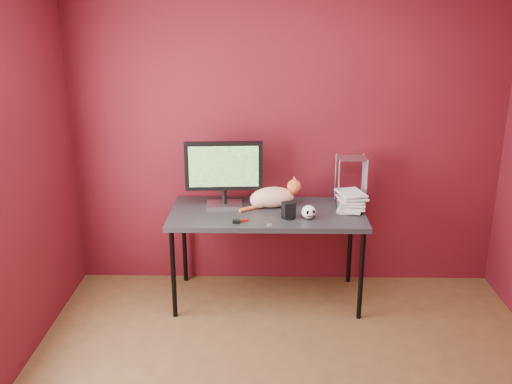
{
  "coord_description": "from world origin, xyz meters",
  "views": [
    {
      "loc": [
        -0.16,
        -2.76,
        2.28
      ],
      "look_at": [
        -0.23,
        1.15,
        0.98
      ],
      "focal_mm": 40.0,
      "sensor_mm": 36.0,
      "label": 1
    }
  ],
  "objects_px": {
    "desk": "(267,217)",
    "monitor": "(224,171)",
    "cat": "(273,197)",
    "speaker": "(289,211)",
    "book_stack": "(344,115)",
    "skull_mug": "(309,212)"
  },
  "relations": [
    {
      "from": "speaker",
      "to": "skull_mug",
      "type": "bearing_deg",
      "value": -25.06
    },
    {
      "from": "cat",
      "to": "skull_mug",
      "type": "xyz_separation_m",
      "value": [
        0.26,
        -0.26,
        -0.03
      ]
    },
    {
      "from": "monitor",
      "to": "speaker",
      "type": "relative_size",
      "value": 4.89
    },
    {
      "from": "desk",
      "to": "cat",
      "type": "height_order",
      "value": "cat"
    },
    {
      "from": "desk",
      "to": "cat",
      "type": "bearing_deg",
      "value": 67.09
    },
    {
      "from": "skull_mug",
      "to": "book_stack",
      "type": "relative_size",
      "value": 0.07
    },
    {
      "from": "skull_mug",
      "to": "book_stack",
      "type": "xyz_separation_m",
      "value": [
        0.26,
        0.23,
        0.69
      ]
    },
    {
      "from": "skull_mug",
      "to": "speaker",
      "type": "xyz_separation_m",
      "value": [
        -0.15,
        0.01,
        0.0
      ]
    },
    {
      "from": "desk",
      "to": "speaker",
      "type": "relative_size",
      "value": 12.14
    },
    {
      "from": "skull_mug",
      "to": "speaker",
      "type": "relative_size",
      "value": 0.9
    },
    {
      "from": "speaker",
      "to": "book_stack",
      "type": "height_order",
      "value": "book_stack"
    },
    {
      "from": "cat",
      "to": "speaker",
      "type": "xyz_separation_m",
      "value": [
        0.11,
        -0.25,
        -0.02
      ]
    },
    {
      "from": "speaker",
      "to": "book_stack",
      "type": "relative_size",
      "value": 0.08
    },
    {
      "from": "cat",
      "to": "book_stack",
      "type": "bearing_deg",
      "value": -13.37
    },
    {
      "from": "skull_mug",
      "to": "cat",
      "type": "bearing_deg",
      "value": 120.75
    },
    {
      "from": "speaker",
      "to": "monitor",
      "type": "bearing_deg",
      "value": 132.22
    },
    {
      "from": "desk",
      "to": "skull_mug",
      "type": "height_order",
      "value": "skull_mug"
    },
    {
      "from": "desk",
      "to": "monitor",
      "type": "height_order",
      "value": "monitor"
    },
    {
      "from": "cat",
      "to": "speaker",
      "type": "relative_size",
      "value": 3.92
    },
    {
      "from": "monitor",
      "to": "cat",
      "type": "bearing_deg",
      "value": -5.71
    },
    {
      "from": "cat",
      "to": "monitor",
      "type": "bearing_deg",
      "value": 168.32
    },
    {
      "from": "monitor",
      "to": "book_stack",
      "type": "bearing_deg",
      "value": -6.68
    }
  ]
}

